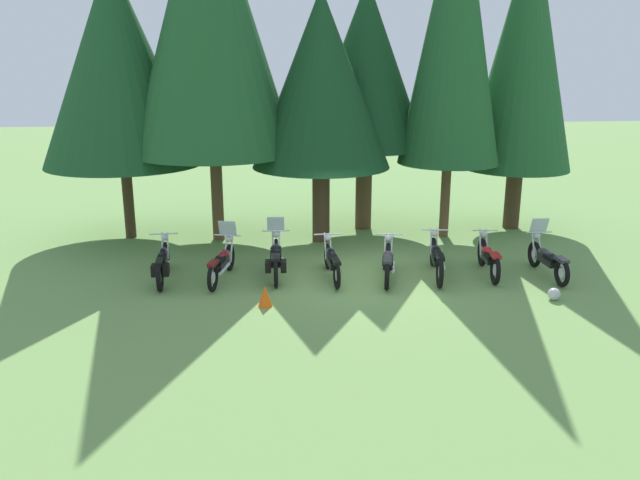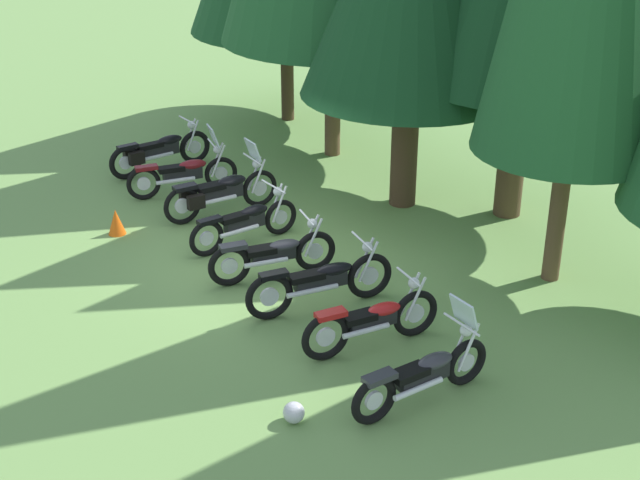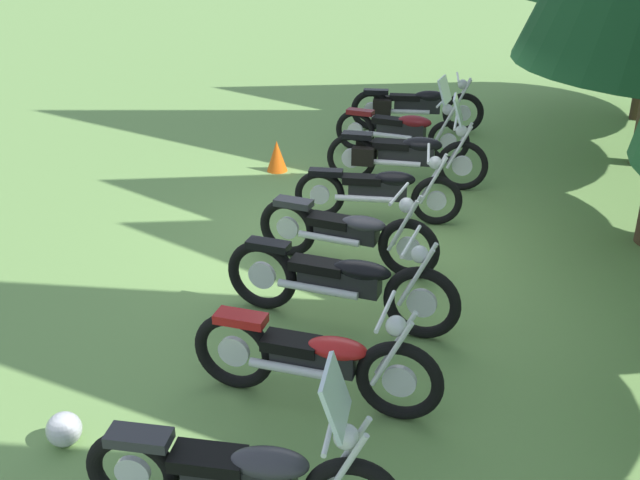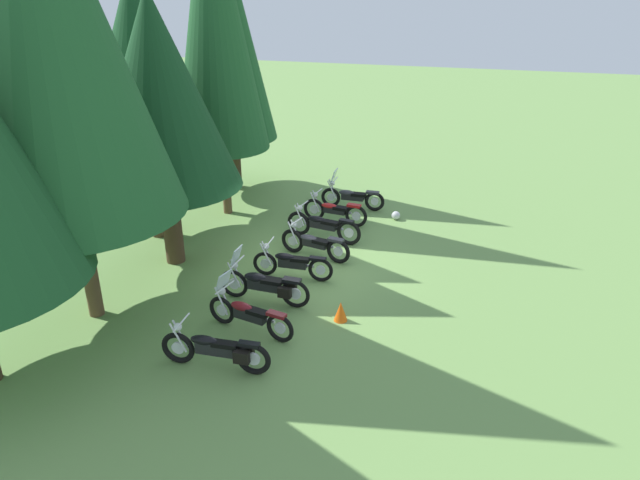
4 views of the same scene
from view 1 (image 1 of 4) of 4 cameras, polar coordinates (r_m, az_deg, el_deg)
The scene contains 17 objects.
ground_plane at distance 15.90m, azimuth 3.45°, elevation -3.36°, with size 80.00×80.00×0.00m, color #6B934C.
motorcycle_0 at distance 15.98m, azimuth -13.93°, elevation -2.00°, with size 0.71×2.36×1.02m.
motorcycle_1 at distance 15.73m, azimuth -8.79°, elevation -1.96°, with size 0.78×2.22×1.35m.
motorcycle_2 at distance 15.81m, azimuth -3.96°, elevation -1.59°, with size 0.71×2.36×1.38m.
motorcycle_3 at distance 15.70m, azimuth 1.08°, elevation -1.90°, with size 0.75×2.19×0.99m.
motorcycle_4 at distance 15.70m, azimuth 6.11°, elevation -2.00°, with size 0.76×2.17×1.01m.
motorcycle_5 at distance 16.09m, azimuth 10.42°, elevation -1.63°, with size 0.75×2.43×1.04m.
motorcycle_6 at distance 16.49m, azimuth 14.90°, elevation -1.55°, with size 0.64×2.19×1.02m.
motorcycle_7 at distance 16.84m, azimuth 19.74°, elevation -1.60°, with size 0.67×2.22×1.35m.
pine_tree_0 at distance 19.62m, azimuth -17.76°, elevation 14.83°, with size 4.57×4.57×8.03m.
pine_tree_1 at distance 18.83m, azimuth -9.93°, elevation 19.32°, with size 4.76×4.76×10.30m.
pine_tree_2 at distance 18.43m, azimuth 0.10°, elevation 14.12°, with size 4.00×4.00×7.17m.
pine_tree_3 at distance 19.96m, azimuth 4.15°, elevation 15.24°, with size 3.81×3.81×7.55m.
pine_tree_4 at distance 19.31m, azimuth 11.99°, elevation 18.48°, with size 2.98×2.98×10.22m.
pine_tree_5 at distance 20.87m, azimuth 17.95°, elevation 16.04°, with size 3.27×3.27×9.27m.
traffic_cone at distance 14.01m, azimuth -4.95°, elevation -5.03°, with size 0.32×0.32×0.48m, color #EA590F.
dropped_helmet at distance 15.30m, azimuth 20.26°, elevation -4.57°, with size 0.28×0.28×0.28m, color silver.
Camera 1 is at (-2.47, -14.82, 5.20)m, focal length 35.66 mm.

